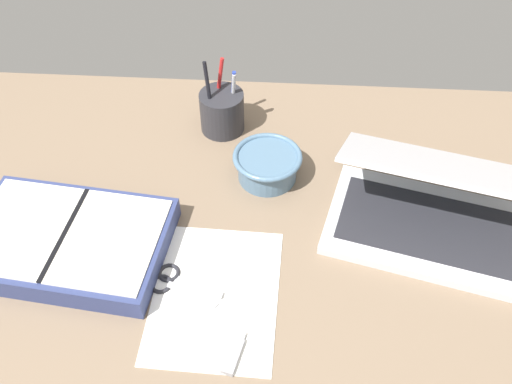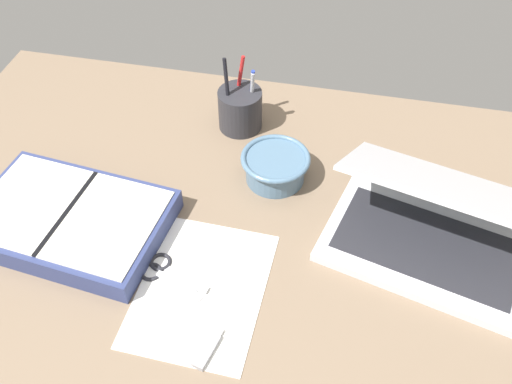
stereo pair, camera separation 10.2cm
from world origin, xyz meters
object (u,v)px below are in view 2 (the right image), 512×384
Objects in this scene: pen_cup at (240,109)px; planner at (70,220)px; scissors at (162,271)px; bowl at (275,166)px; laptop at (433,227)px.

pen_cup reaches higher than planner.
scissors is at bearing -96.15° from pen_cup.
bowl is at bearing -54.27° from pen_cup.
pen_cup is 0.46× the size of planner.
planner is 2.90× the size of scissors.
scissors is (-44.84, -15.94, -4.33)cm from laptop.
bowl is at bearing 82.75° from scissors.
laptop is at bearing 41.56° from scissors.
laptop is 2.98× the size of bowl.
bowl is 0.37× the size of planner.
bowl is 0.81× the size of pen_cup.
bowl reaches higher than scissors.
laptop reaches higher than pen_cup.
laptop reaches higher than scissors.
scissors is at bearing -119.25° from bowl.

